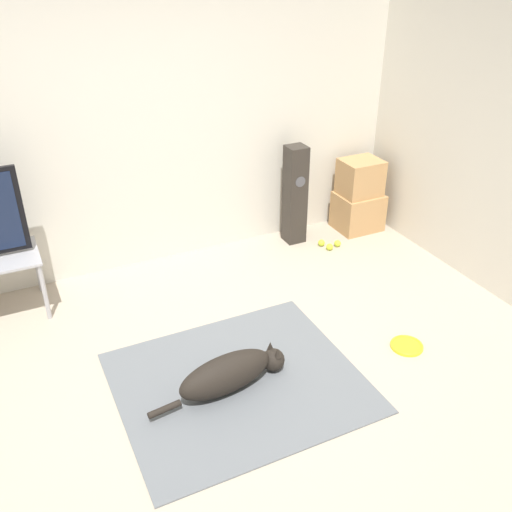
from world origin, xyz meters
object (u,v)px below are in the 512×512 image
(tennis_ball_loose_on_carpet, at_px, (337,243))
(dog, at_px, (230,373))
(floor_speaker, at_px, (295,195))
(tennis_ball_near_speaker, at_px, (321,243))
(cardboard_box_upper, at_px, (360,177))
(tennis_ball_by_boxes, at_px, (330,247))
(cardboard_box_lower, at_px, (358,211))
(frisbee, at_px, (407,346))

(tennis_ball_loose_on_carpet, bearing_deg, dog, -141.41)
(dog, distance_m, floor_speaker, 2.26)
(floor_speaker, bearing_deg, tennis_ball_near_speaker, -51.07)
(floor_speaker, relative_size, tennis_ball_loose_on_carpet, 14.76)
(dog, distance_m, tennis_ball_loose_on_carpet, 2.24)
(cardboard_box_upper, distance_m, tennis_ball_by_boxes, 0.79)
(dog, bearing_deg, floor_speaker, 50.06)
(tennis_ball_by_boxes, relative_size, tennis_ball_near_speaker, 1.00)
(cardboard_box_lower, xyz_separation_m, tennis_ball_loose_on_carpet, (-0.40, -0.26, -0.16))
(tennis_ball_by_boxes, bearing_deg, tennis_ball_near_speaker, 104.25)
(cardboard_box_upper, bearing_deg, frisbee, -113.50)
(cardboard_box_lower, bearing_deg, tennis_ball_by_boxes, -150.53)
(dog, xyz_separation_m, tennis_ball_near_speaker, (1.62, 1.48, -0.11))
(dog, relative_size, tennis_ball_loose_on_carpet, 15.35)
(floor_speaker, height_order, tennis_ball_by_boxes, floor_speaker)
(cardboard_box_upper, relative_size, tennis_ball_loose_on_carpet, 5.90)
(tennis_ball_by_boxes, relative_size, tennis_ball_loose_on_carpet, 1.00)
(cardboard_box_lower, height_order, tennis_ball_near_speaker, cardboard_box_lower)
(cardboard_box_upper, height_order, tennis_ball_loose_on_carpet, cardboard_box_upper)
(cardboard_box_lower, xyz_separation_m, cardboard_box_upper, (-0.00, 0.01, 0.37))
(cardboard_box_upper, bearing_deg, tennis_ball_loose_on_carpet, -146.24)
(dog, distance_m, cardboard_box_upper, 2.75)
(floor_speaker, distance_m, tennis_ball_by_boxes, 0.61)
(floor_speaker, distance_m, tennis_ball_near_speaker, 0.54)
(tennis_ball_loose_on_carpet, bearing_deg, tennis_ball_near_speaker, 149.81)
(cardboard_box_lower, distance_m, cardboard_box_upper, 0.37)
(cardboard_box_lower, bearing_deg, tennis_ball_near_speaker, -161.38)
(dog, distance_m, tennis_ball_near_speaker, 2.19)
(tennis_ball_near_speaker, bearing_deg, tennis_ball_by_boxes, -75.75)
(tennis_ball_loose_on_carpet, bearing_deg, cardboard_box_upper, 33.76)
(dog, height_order, floor_speaker, floor_speaker)
(dog, relative_size, cardboard_box_upper, 2.60)
(floor_speaker, bearing_deg, tennis_ball_by_boxes, -57.70)
(floor_speaker, xyz_separation_m, tennis_ball_loose_on_carpet, (0.32, -0.31, -0.45))
(frisbee, distance_m, cardboard_box_lower, 1.99)
(dog, xyz_separation_m, frisbee, (1.36, -0.16, -0.13))
(cardboard_box_upper, bearing_deg, dog, -142.26)
(tennis_ball_near_speaker, bearing_deg, frisbee, -99.00)
(dog, xyz_separation_m, cardboard_box_upper, (2.15, 1.66, 0.42))
(cardboard_box_lower, xyz_separation_m, tennis_ball_by_boxes, (-0.51, -0.29, -0.16))
(floor_speaker, relative_size, tennis_ball_near_speaker, 14.76)
(dog, xyz_separation_m, cardboard_box_lower, (2.15, 1.66, 0.05))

